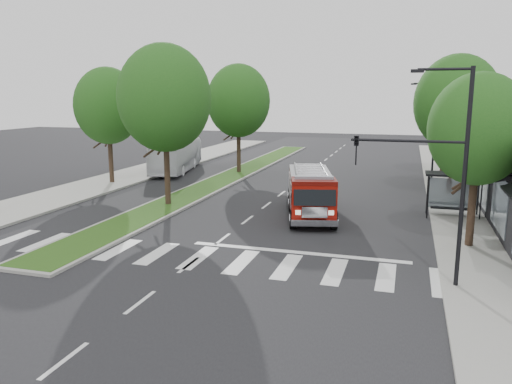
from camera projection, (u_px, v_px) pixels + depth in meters
ground at (223, 239)px, 24.69m from camera, size 140.00×140.00×0.00m
sidewalk_right at (472, 210)px, 30.48m from camera, size 5.00×80.00×0.15m
sidewalk_left at (92, 187)px, 38.22m from camera, size 5.00×80.00×0.15m
median at (231, 176)px, 43.29m from camera, size 3.00×50.00×0.15m
bus_shelter at (454, 183)px, 28.73m from camera, size 3.20×1.60×2.61m
tree_right_near at (478, 130)px, 22.21m from camera, size 4.40×4.40×8.05m
tree_right_mid at (457, 103)px, 33.28m from camera, size 5.60×5.60×9.72m
tree_right_far at (446, 109)px, 42.79m from camera, size 5.00×5.00×8.73m
tree_median_near at (165, 98)px, 30.73m from camera, size 5.80×5.80×10.16m
tree_median_far at (238, 101)px, 43.93m from camera, size 5.60×5.60×9.72m
tree_left_mid at (108, 106)px, 38.78m from camera, size 5.20×5.20×9.16m
streetlight_right_near at (439, 162)px, 17.75m from camera, size 4.08×0.22×8.00m
streetlight_right_far at (433, 127)px, 39.63m from camera, size 2.11×0.20×8.00m
fire_engine at (310, 193)px, 29.34m from camera, size 4.31×8.45×2.81m
city_bus at (177, 155)px, 46.32m from camera, size 4.84×11.19×3.03m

